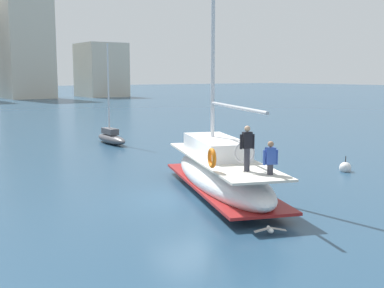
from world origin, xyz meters
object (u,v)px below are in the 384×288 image
Objects in this scene: moored_sloop_far at (111,137)px; mooring_buoy at (345,168)px; main_sailboat at (220,171)px; seagull at (270,230)px.

mooring_buoy is at bearing -72.13° from moored_sloop_far.
main_sailboat reaches higher than mooring_buoy.
moored_sloop_far is at bearing 76.74° from seagull.
moored_sloop_far is (2.83, 15.67, -0.42)m from main_sailboat.
seagull is at bearing -153.92° from mooring_buoy.
main_sailboat is at bearing -100.22° from moored_sloop_far.
mooring_buoy is at bearing 26.08° from seagull.
moored_sloop_far is 16.54m from mooring_buoy.
main_sailboat is 1.81× the size of moored_sloop_far.
main_sailboat reaches higher than seagull.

